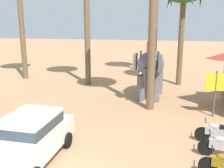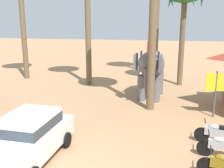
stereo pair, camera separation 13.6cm
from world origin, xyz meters
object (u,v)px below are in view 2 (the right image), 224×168
Objects in this scene: motorcycle_end_of_row at (217,133)px; signboard_yellow at (216,85)px; car_sedan_foreground at (29,136)px; motorcycle_far_in_row at (223,146)px; elephant_with_mahout at (151,67)px.

motorcycle_end_of_row is 3.38m from signboard_yellow.
car_sedan_foreground is at bearing -140.38° from signboard_yellow.
motorcycle_far_in_row is 1.00× the size of motorcycle_end_of_row.
motorcycle_end_of_row is 0.75× the size of signboard_yellow.
motorcycle_far_in_row is (3.05, -7.06, -1.53)m from elephant_with_mahout.
motorcycle_far_in_row is (6.72, 1.54, -0.46)m from car_sedan_foreground.
motorcycle_far_in_row is 1.20m from motorcycle_end_of_row.
car_sedan_foreground reaches higher than motorcycle_far_in_row.
car_sedan_foreground is 2.31× the size of motorcycle_far_in_row.
motorcycle_far_in_row and motorcycle_end_of_row have the same top height.
elephant_with_mahout is 6.79m from motorcycle_end_of_row.
elephant_with_mahout is at bearing 141.48° from signboard_yellow.
signboard_yellow reaches higher than motorcycle_end_of_row.
elephant_with_mahout is 7.84m from motorcycle_far_in_row.
car_sedan_foreground is at bearing -113.10° from elephant_with_mahout.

